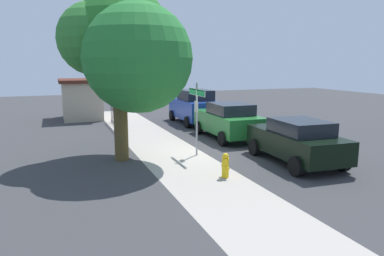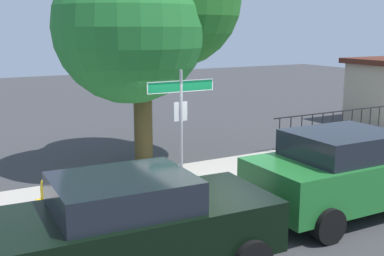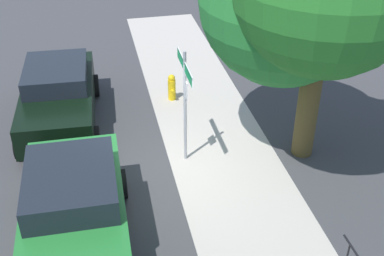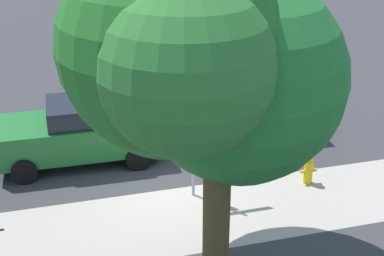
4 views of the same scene
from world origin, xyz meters
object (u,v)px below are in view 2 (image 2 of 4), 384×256
Objects in this scene: car_black at (137,225)px; car_green at (349,171)px; street_sign at (181,109)px; shade_tree at (151,11)px; fire_hydrant at (47,197)px.

car_black is 4.72m from car_green.
car_green is at bearing -46.78° from street_sign.
shade_tree is at bearing 111.40° from car_green.
car_black is at bearing -128.48° from street_sign.
shade_tree is 8.05× the size of fire_hydrant.
street_sign is 0.44× the size of shade_tree.
shade_tree is (0.50, 2.56, 2.13)m from street_sign.
car_black is (-2.30, -2.89, -1.14)m from street_sign.
car_black reaches higher than fire_hydrant.
street_sign reaches higher than fire_hydrant.
street_sign reaches higher than car_green.
car_black is at bearing -117.22° from shade_tree.
car_black is 3.18m from fire_hydrant.
shade_tree is 5.56m from fire_hydrant.
street_sign reaches higher than car_black.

